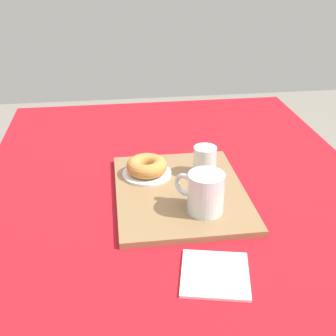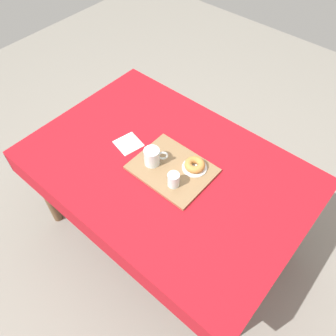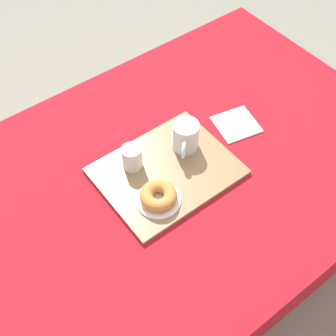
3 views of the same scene
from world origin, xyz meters
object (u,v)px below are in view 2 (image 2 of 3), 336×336
(tea_mug_left, at_px, (152,157))
(water_glass_near, at_px, (174,180))
(donut_plate_left, at_px, (194,168))
(paper_napkin, at_px, (128,144))
(sugar_donut_left, at_px, (195,165))
(serving_tray, at_px, (172,169))
(dining_table, at_px, (166,176))

(tea_mug_left, xyz_separation_m, water_glass_near, (0.18, -0.04, -0.01))
(donut_plate_left, relative_size, paper_napkin, 0.98)
(tea_mug_left, relative_size, sugar_donut_left, 0.98)
(serving_tray, bearing_deg, water_glass_near, -47.06)
(dining_table, xyz_separation_m, tea_mug_left, (-0.06, -0.04, 0.15))
(dining_table, relative_size, serving_tray, 3.69)
(serving_tray, height_order, water_glass_near, water_glass_near)
(dining_table, height_order, water_glass_near, water_glass_near)
(donut_plate_left, bearing_deg, sugar_donut_left, 0.00)
(dining_table, distance_m, water_glass_near, 0.20)
(dining_table, distance_m, serving_tray, 0.11)
(tea_mug_left, height_order, donut_plate_left, tea_mug_left)
(water_glass_near, bearing_deg, sugar_donut_left, 84.48)
(water_glass_near, relative_size, sugar_donut_left, 0.72)
(tea_mug_left, bearing_deg, sugar_donut_left, 31.21)
(donut_plate_left, relative_size, sugar_donut_left, 1.20)
(tea_mug_left, distance_m, donut_plate_left, 0.23)
(serving_tray, height_order, sugar_donut_left, sugar_donut_left)
(water_glass_near, relative_size, donut_plate_left, 0.60)
(donut_plate_left, height_order, paper_napkin, donut_plate_left)
(dining_table, xyz_separation_m, serving_tray, (0.04, 0.00, 0.10))
(sugar_donut_left, bearing_deg, water_glass_near, -95.52)
(tea_mug_left, distance_m, water_glass_near, 0.18)
(sugar_donut_left, height_order, paper_napkin, sugar_donut_left)
(tea_mug_left, distance_m, paper_napkin, 0.22)
(serving_tray, relative_size, tea_mug_left, 3.82)
(serving_tray, distance_m, tea_mug_left, 0.13)
(water_glass_near, distance_m, donut_plate_left, 0.16)
(serving_tray, bearing_deg, dining_table, -179.03)
(dining_table, relative_size, water_glass_near, 19.26)
(water_glass_near, xyz_separation_m, paper_napkin, (-0.39, 0.06, -0.05))
(water_glass_near, distance_m, paper_napkin, 0.40)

